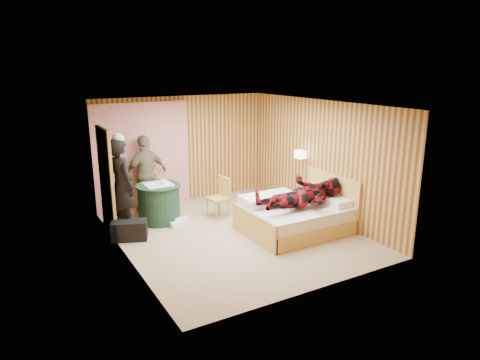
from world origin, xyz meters
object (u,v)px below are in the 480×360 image
round_table (159,203)px  chair_far (149,188)px  bed (295,216)px  man_on_bed (304,187)px  duffel_bag (129,230)px  woman_standing (121,186)px  wall_lamp (300,154)px  chair_near (221,194)px  nightstand (306,204)px  man_at_table (146,174)px

round_table → chair_far: chair_far is taller
bed → chair_far: (-2.14, 2.54, 0.24)m
man_on_bed → duffel_bag: bearing=155.0°
woman_standing → round_table: bearing=-88.4°
wall_lamp → duffel_bag: size_ratio=0.40×
chair_far → man_on_bed: 3.54m
chair_near → woman_standing: size_ratio=0.47×
nightstand → man_at_table: 3.57m
chair_near → man_at_table: (-1.25, 1.14, 0.35)m
chair_far → chair_near: bearing=-29.2°
chair_near → round_table: bearing=-116.4°
bed → man_at_table: bearing=129.8°
wall_lamp → chair_far: bearing=151.1°
bed → duffel_bag: (-2.98, 1.17, -0.12)m
bed → nightstand: (0.75, 0.61, -0.05)m
bed → duffel_bag: bed is taller
woman_standing → wall_lamp: bearing=-115.3°
duffel_bag → woman_standing: 0.86m
chair_far → duffel_bag: 1.64m
duffel_bag → man_on_bed: size_ratio=0.37×
man_at_table → man_on_bed: size_ratio=0.97×
man_at_table → man_on_bed: (2.18, -2.82, 0.09)m
wall_lamp → woman_standing: woman_standing is taller
bed → duffel_bag: size_ratio=3.03×
chair_near → chair_far: bearing=-141.4°
round_table → man_at_table: size_ratio=0.53×
nightstand → chair_far: chair_far is taller
chair_far → man_at_table: (-0.02, 0.05, 0.32)m
man_at_table → man_on_bed: bearing=113.4°
wall_lamp → bed: 1.57m
wall_lamp → chair_far: 3.44m
nightstand → chair_near: size_ratio=0.58×
nightstand → duffel_bag: 3.77m
round_table → duffel_bag: size_ratio=1.42×
nightstand → woman_standing: (-3.72, 0.96, 0.69)m
round_table → nightstand: bearing=-22.5°
chair_far → man_at_table: 0.33m
bed → chair_far: size_ratio=2.12×
round_table → man_on_bed: 3.04m
man_on_bed → nightstand: bearing=49.1°
nightstand → duffel_bag: size_ratio=0.79×
round_table → chair_far: 0.73m
nightstand → man_on_bed: size_ratio=0.29×
wall_lamp → round_table: bearing=163.1°
chair_near → man_at_table: size_ratio=0.51×
round_table → chair_near: 1.31m
duffel_bag → man_at_table: (0.82, 1.42, 0.68)m
chair_near → man_on_bed: bearing=19.2°
bed → woman_standing: woman_standing is taller
wall_lamp → bed: (-0.80, -0.92, -1.00)m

